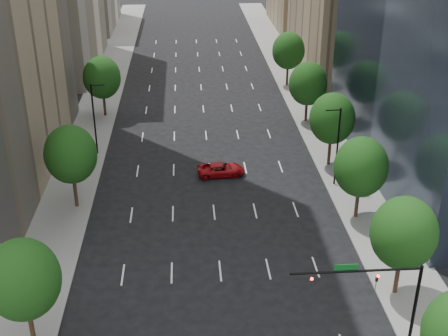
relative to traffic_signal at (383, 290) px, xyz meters
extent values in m
cube|color=slate|center=(-26.03, 30.00, -5.10)|extent=(6.00, 200.00, 0.15)
cube|color=slate|center=(4.97, 30.00, -5.10)|extent=(6.00, 200.00, 0.15)
cylinder|color=#382316|center=(3.47, 6.00, -3.17)|extent=(0.36, 0.36, 4.00)
ellipsoid|color=#14380F|center=(3.47, 6.00, 0.59)|extent=(5.20, 5.20, 5.98)
cylinder|color=#382316|center=(3.47, 18.00, -3.22)|extent=(0.36, 0.36, 3.90)
ellipsoid|color=#14380F|center=(3.47, 18.00, 0.44)|extent=(5.20, 5.20, 5.98)
cylinder|color=#382316|center=(3.47, 30.00, -3.12)|extent=(0.36, 0.36, 4.10)
ellipsoid|color=#14380F|center=(3.47, 30.00, 0.73)|extent=(5.20, 5.20, 5.98)
cylinder|color=#382316|center=(3.47, 44.00, -3.27)|extent=(0.36, 0.36, 3.80)
ellipsoid|color=#14380F|center=(3.47, 44.00, 0.30)|extent=(5.20, 5.20, 5.98)
cylinder|color=#382316|center=(3.47, 60.00, -3.17)|extent=(0.36, 0.36, 4.00)
ellipsoid|color=#14380F|center=(3.47, 60.00, 0.59)|extent=(5.20, 5.20, 5.98)
cylinder|color=#382316|center=(-24.53, 2.00, -3.17)|extent=(0.36, 0.36, 4.00)
ellipsoid|color=#14380F|center=(-24.53, 2.00, 0.59)|extent=(5.20, 5.20, 5.98)
cylinder|color=#382316|center=(-24.53, 22.00, -3.10)|extent=(0.36, 0.36, 4.15)
ellipsoid|color=#14380F|center=(-24.53, 22.00, 0.80)|extent=(5.20, 5.20, 5.98)
cylinder|color=#382316|center=(-24.53, 48.00, -3.20)|extent=(0.36, 0.36, 3.95)
ellipsoid|color=#14380F|center=(-24.53, 48.00, 0.52)|extent=(5.20, 5.20, 5.98)
cylinder|color=black|center=(2.97, 25.00, -0.67)|extent=(0.20, 0.20, 9.00)
cylinder|color=black|center=(2.17, 25.00, 3.63)|extent=(1.60, 0.14, 0.14)
cylinder|color=black|center=(-24.03, 35.00, -0.67)|extent=(0.20, 0.20, 9.00)
cylinder|color=black|center=(-23.23, 35.00, 3.63)|extent=(1.60, 0.14, 0.14)
cylinder|color=black|center=(2.47, 0.00, -1.67)|extent=(0.24, 0.24, 7.00)
cylinder|color=black|center=(-2.03, 0.00, 1.63)|extent=(9.00, 0.18, 0.18)
imported|color=black|center=(-0.53, 0.00, 1.08)|extent=(0.18, 0.22, 1.10)
imported|color=black|center=(-5.03, 0.00, 1.08)|extent=(0.18, 0.22, 1.10)
sphere|color=#FF0C07|center=(-0.53, -0.18, 1.28)|extent=(0.20, 0.20, 0.20)
sphere|color=#FF0C07|center=(-5.03, -0.18, 1.28)|extent=(0.20, 0.20, 0.20)
cube|color=#0C591E|center=(-2.73, 0.00, 1.98)|extent=(1.60, 0.06, 0.45)
imported|color=#9C0B11|center=(-9.31, 28.25, -4.43)|extent=(5.49, 2.85, 1.48)
camera|label=1|loc=(-13.04, -31.82, 25.23)|focal=47.52mm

